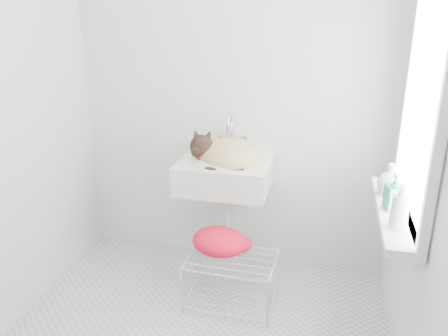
% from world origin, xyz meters
% --- Properties ---
extents(back_wall, '(2.20, 0.02, 2.50)m').
position_xyz_m(back_wall, '(0.00, 1.00, 1.25)').
color(back_wall, silver).
rests_on(back_wall, ground).
extents(right_wall, '(0.02, 2.00, 2.50)m').
position_xyz_m(right_wall, '(1.10, 0.00, 1.25)').
color(right_wall, silver).
rests_on(right_wall, ground).
extents(window_glass, '(0.01, 0.80, 1.00)m').
position_xyz_m(window_glass, '(1.09, 0.20, 1.35)').
color(window_glass, white).
rests_on(window_glass, right_wall).
extents(window_frame, '(0.04, 0.90, 1.10)m').
position_xyz_m(window_frame, '(1.07, 0.20, 1.35)').
color(window_frame, white).
rests_on(window_frame, right_wall).
extents(windowsill, '(0.16, 0.88, 0.04)m').
position_xyz_m(windowsill, '(1.01, 0.20, 0.83)').
color(windowsill, white).
rests_on(windowsill, right_wall).
extents(sink, '(0.59, 0.52, 0.24)m').
position_xyz_m(sink, '(0.01, 0.74, 0.85)').
color(sink, white).
rests_on(sink, back_wall).
extents(faucet, '(0.22, 0.15, 0.22)m').
position_xyz_m(faucet, '(0.01, 0.92, 0.99)').
color(faucet, silver).
rests_on(faucet, sink).
extents(cat, '(0.47, 0.39, 0.29)m').
position_xyz_m(cat, '(0.02, 0.72, 0.89)').
color(cat, tan).
rests_on(cat, sink).
extents(wire_rack, '(0.55, 0.39, 0.32)m').
position_xyz_m(wire_rack, '(0.13, 0.40, 0.15)').
color(wire_rack, silver).
rests_on(wire_rack, floor).
extents(towel, '(0.41, 0.33, 0.15)m').
position_xyz_m(towel, '(0.04, 0.46, 0.35)').
color(towel, red).
rests_on(towel, wire_rack).
extents(bottle_a, '(0.08, 0.08, 0.18)m').
position_xyz_m(bottle_a, '(1.00, -0.02, 0.85)').
color(bottle_a, white).
rests_on(bottle_a, windowsill).
extents(bottle_b, '(0.10, 0.10, 0.18)m').
position_xyz_m(bottle_b, '(1.00, 0.19, 0.85)').
color(bottle_b, teal).
rests_on(bottle_b, windowsill).
extents(bottle_c, '(0.19, 0.19, 0.18)m').
position_xyz_m(bottle_c, '(1.00, 0.39, 0.85)').
color(bottle_c, white).
rests_on(bottle_c, windowsill).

